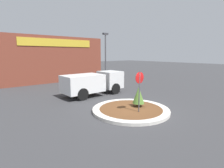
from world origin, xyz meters
The scene contains 7 objects.
ground_plane centered at (0.00, 0.00, 0.00)m, with size 120.00×120.00×0.00m, color #38383A.
traffic_island centered at (0.00, 0.00, 0.09)m, with size 4.78×4.78×0.18m.
stop_sign centered at (-0.08, -0.75, 1.75)m, with size 0.66×0.07×2.55m.
island_shrub centered at (0.68, -0.03, 0.93)m, with size 0.76×0.76×1.28m.
utility_truck centered at (0.60, 5.10, 1.12)m, with size 5.42×2.16×1.95m.
storefront_building centered at (1.10, 16.53, 2.84)m, with size 12.79×6.07×5.67m.
light_pole centered at (5.63, 9.94, 3.55)m, with size 0.70×0.30×6.01m.
Camera 1 is at (-7.57, -7.37, 3.56)m, focal length 28.00 mm.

